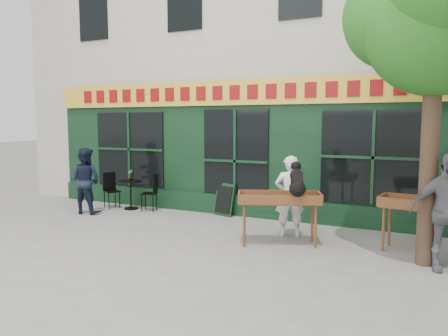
{
  "coord_description": "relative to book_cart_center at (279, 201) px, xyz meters",
  "views": [
    {
      "loc": [
        4.4,
        -7.31,
        2.31
      ],
      "look_at": [
        0.58,
        0.5,
        1.38
      ],
      "focal_mm": 35.0,
      "sensor_mm": 36.0,
      "label": 1
    }
  ],
  "objects": [
    {
      "name": "chalkboard",
      "position": [
        -2.04,
        1.82,
        -0.42
      ],
      "size": [
        0.59,
        0.32,
        0.79
      ],
      "rotation": [
        0.0,
        0.0,
        -0.25
      ],
      "color": "black",
      "rests_on": "ground"
    },
    {
      "name": "woman",
      "position": [
        0.0,
        0.65,
        -0.0
      ],
      "size": [
        0.7,
        0.59,
        1.64
      ],
      "primitive_type": "imported",
      "rotation": [
        0.0,
        0.0,
        3.54
      ],
      "color": "white",
      "rests_on": "ground"
    },
    {
      "name": "man_right",
      "position": [
        2.79,
        -0.23,
        0.1
      ],
      "size": [
        1.15,
        0.66,
        1.85
      ],
      "primitive_type": "imported",
      "rotation": [
        0.0,
        0.0,
        0.2
      ],
      "color": "slate",
      "rests_on": "ground"
    },
    {
      "name": "book_cart_right",
      "position": [
        2.49,
        0.52,
        0.0
      ],
      "size": [
        1.57,
        0.83,
        0.99
      ],
      "rotation": [
        0.0,
        0.0,
        -0.14
      ],
      "color": "brown",
      "rests_on": "ground"
    },
    {
      "name": "potted_plant",
      "position": [
        -4.6,
        1.45,
        0.09
      ],
      "size": [
        0.17,
        0.13,
        0.29
      ],
      "primitive_type": "imported",
      "rotation": [
        0.0,
        0.0,
        -0.22
      ],
      "color": "gray",
      "rests_on": "bistro_table"
    },
    {
      "name": "book_cart_center",
      "position": [
        0.0,
        0.0,
        0.0
      ],
      "size": [
        1.62,
        1.15,
        0.99
      ],
      "rotation": [
        0.0,
        0.0,
        0.4
      ],
      "color": "brown",
      "rests_on": "ground"
    },
    {
      "name": "ground",
      "position": [
        -1.79,
        -0.37,
        -0.82
      ],
      "size": [
        80.0,
        80.0,
        0.0
      ],
      "primitive_type": "plane",
      "color": "slate",
      "rests_on": "ground"
    },
    {
      "name": "bistro_chair_right",
      "position": [
        -3.96,
        1.52,
        -0.26
      ],
      "size": [
        0.46,
        0.45,
        0.95
      ],
      "rotation": [
        0.0,
        0.0,
        -1.26
      ],
      "color": "black",
      "rests_on": "ground"
    },
    {
      "name": "building",
      "position": [
        -1.79,
        5.6,
        4.15
      ],
      "size": [
        14.0,
        7.26,
        10.0
      ],
      "color": "beige",
      "rests_on": "ground"
    },
    {
      "name": "bistro_table",
      "position": [
        -4.6,
        1.45,
        -0.28
      ],
      "size": [
        0.6,
        0.6,
        0.76
      ],
      "color": "black",
      "rests_on": "ground"
    },
    {
      "name": "dog",
      "position": [
        0.35,
        -0.05,
        0.47
      ],
      "size": [
        0.54,
        0.68,
        0.6
      ],
      "primitive_type": null,
      "rotation": [
        0.0,
        0.0,
        0.4
      ],
      "color": "black",
      "rests_on": "book_cart_center"
    },
    {
      "name": "man_left",
      "position": [
        -5.3,
        0.55,
        0.01
      ],
      "size": [
        0.88,
        0.73,
        1.66
      ],
      "primitive_type": "imported",
      "rotation": [
        0.0,
        0.0,
        3.27
      ],
      "color": "black",
      "rests_on": "ground"
    },
    {
      "name": "bistro_chair_left",
      "position": [
        -5.23,
        1.39,
        -0.26
      ],
      "size": [
        0.49,
        0.49,
        0.95
      ],
      "rotation": [
        0.0,
        0.0,
        1.09
      ],
      "color": "black",
      "rests_on": "ground"
    },
    {
      "name": "street_tree",
      "position": [
        2.54,
        -0.01,
        3.29
      ],
      "size": [
        3.05,
        2.9,
        5.6
      ],
      "color": "#382619",
      "rests_on": "ground"
    }
  ]
}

